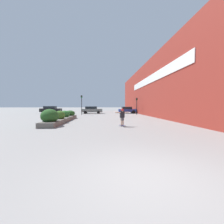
# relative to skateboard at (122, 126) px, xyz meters

# --- Properties ---
(ground_plane) EXTENTS (300.00, 300.00, 0.00)m
(ground_plane) POSITION_rel_skateboard_xyz_m (-0.62, -8.66, -0.07)
(ground_plane) COLOR gray
(building_wall_right) EXTENTS (0.67, 47.65, 9.15)m
(building_wall_right) POSITION_rel_skateboard_xyz_m (6.26, 12.88, 4.51)
(building_wall_right) COLOR maroon
(building_wall_right) RESTS_ON ground_plane
(planter_box) EXTENTS (1.45, 10.02, 1.42)m
(planter_box) POSITION_rel_skateboard_xyz_m (-5.87, 3.74, 0.43)
(planter_box) COLOR #605B54
(planter_box) RESTS_ON ground_plane
(skateboard) EXTENTS (0.50, 0.78, 0.09)m
(skateboard) POSITION_rel_skateboard_xyz_m (0.00, 0.00, 0.00)
(skateboard) COLOR navy
(skateboard) RESTS_ON ground_plane
(skateboarder) EXTENTS (1.21, 0.58, 1.37)m
(skateboarder) POSITION_rel_skateboard_xyz_m (0.00, 0.00, 0.85)
(skateboarder) COLOR tan
(skateboarder) RESTS_ON skateboard
(car_leftmost) EXTENTS (4.65, 1.86, 1.54)m
(car_leftmost) POSITION_rel_skateboard_xyz_m (13.03, 23.53, 0.74)
(car_leftmost) COLOR silver
(car_leftmost) RESTS_ON ground_plane
(car_center_left) EXTENTS (4.33, 2.05, 1.59)m
(car_center_left) POSITION_rel_skateboard_xyz_m (-12.85, 21.65, 0.77)
(car_center_left) COLOR black
(car_center_left) RESTS_ON ground_plane
(car_center_right) EXTENTS (4.41, 2.02, 1.53)m
(car_center_right) POSITION_rel_skateboard_xyz_m (-3.79, 20.33, 0.73)
(car_center_right) COLOR slate
(car_center_right) RESTS_ON ground_plane
(car_rightmost) EXTENTS (3.87, 2.03, 1.47)m
(car_rightmost) POSITION_rel_skateboard_xyz_m (3.91, 20.53, 0.72)
(car_rightmost) COLOR navy
(car_rightmost) RESTS_ON ground_plane
(traffic_light_left) EXTENTS (0.28, 0.30, 3.60)m
(traffic_light_left) POSITION_rel_skateboard_xyz_m (-5.39, 15.97, 2.37)
(traffic_light_left) COLOR black
(traffic_light_left) RESTS_ON ground_plane
(traffic_light_right) EXTENTS (0.28, 0.30, 3.17)m
(traffic_light_right) POSITION_rel_skateboard_xyz_m (4.95, 15.93, 2.11)
(traffic_light_right) COLOR black
(traffic_light_right) RESTS_ON ground_plane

